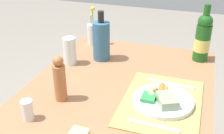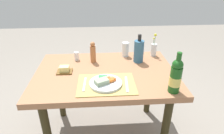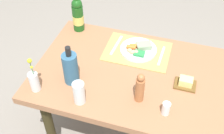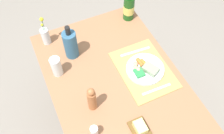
# 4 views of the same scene
# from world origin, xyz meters

# --- Properties ---
(ground_plane) EXTENTS (8.00, 8.00, 0.00)m
(ground_plane) POSITION_xyz_m (0.00, 0.00, 0.00)
(ground_plane) COLOR gray
(dining_table) EXTENTS (1.21, 0.83, 0.72)m
(dining_table) POSITION_xyz_m (0.00, 0.00, 0.62)
(dining_table) COLOR #A06B48
(dining_table) RESTS_ON ground_plane
(placemat) EXTENTS (0.44, 0.32, 0.01)m
(placemat) POSITION_xyz_m (0.00, -0.21, 0.72)
(placemat) COLOR tan
(placemat) RESTS_ON dining_table
(dinner_plate) EXTENTS (0.25, 0.25, 0.05)m
(dinner_plate) POSITION_xyz_m (-0.01, -0.21, 0.74)
(dinner_plate) COLOR silver
(dinner_plate) RESTS_ON placemat
(fork) EXTENTS (0.02, 0.20, 0.00)m
(fork) POSITION_xyz_m (-0.17, -0.20, 0.72)
(fork) COLOR silver
(fork) RESTS_ON placemat
(knife) EXTENTS (0.03, 0.22, 0.00)m
(knife) POSITION_xyz_m (0.15, -0.22, 0.72)
(knife) COLOR silver
(knife) RESTS_ON placemat
(water_tumbler) EXTENTS (0.07, 0.07, 0.15)m
(water_tumbler) POSITION_xyz_m (0.22, 0.32, 0.78)
(water_tumbler) COLOR silver
(water_tumbler) RESTS_ON dining_table
(salt_shaker) EXTENTS (0.05, 0.05, 0.08)m
(salt_shaker) POSITION_xyz_m (-0.27, 0.26, 0.76)
(salt_shaker) COLOR white
(salt_shaker) RESTS_ON dining_table
(cooler_bottle) EXTENTS (0.09, 0.09, 0.27)m
(cooler_bottle) POSITION_xyz_m (0.32, 0.18, 0.82)
(cooler_bottle) COLOR #336284
(cooler_bottle) RESTS_ON dining_table
(wine_bottle) EXTENTS (0.08, 0.08, 0.31)m
(wine_bottle) POSITION_xyz_m (0.48, -0.33, 0.84)
(wine_bottle) COLOR #1B531A
(wine_bottle) RESTS_ON dining_table
(pepper_mill) EXTENTS (0.05, 0.05, 0.20)m
(pepper_mill) POSITION_xyz_m (-0.11, 0.20, 0.81)
(pepper_mill) COLOR #B0683C
(pepper_mill) RESTS_ON dining_table
(flower_vase) EXTENTS (0.06, 0.06, 0.24)m
(flower_vase) POSITION_xyz_m (0.50, 0.31, 0.79)
(flower_vase) COLOR silver
(flower_vase) RESTS_ON dining_table
(butter_dish) EXTENTS (0.13, 0.10, 0.06)m
(butter_dish) POSITION_xyz_m (-0.35, 0.01, 0.74)
(butter_dish) COLOR brown
(butter_dish) RESTS_ON dining_table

